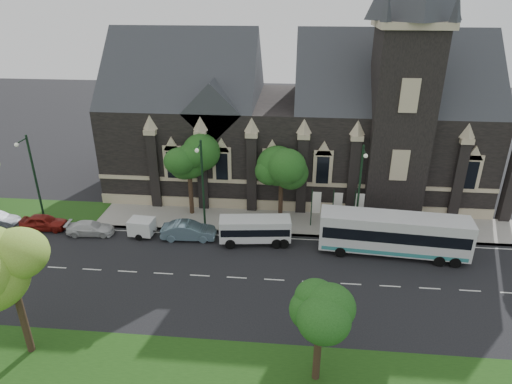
# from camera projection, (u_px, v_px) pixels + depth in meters

# --- Properties ---
(ground) EXTENTS (160.00, 160.00, 0.00)m
(ground) POSITION_uv_depth(u_px,v_px,m) (237.00, 278.00, 35.64)
(ground) COLOR black
(ground) RESTS_ON ground
(sidewalk) EXTENTS (80.00, 5.00, 0.15)m
(sidewalk) POSITION_uv_depth(u_px,v_px,m) (249.00, 221.00, 44.20)
(sidewalk) COLOR gray
(sidewalk) RESTS_ON ground
(museum) EXTENTS (40.00, 17.70, 29.90)m
(museum) POSITION_uv_depth(u_px,v_px,m) (305.00, 117.00, 48.79)
(museum) COLOR black
(museum) RESTS_ON ground
(tree_park_near) EXTENTS (4.42, 4.42, 8.56)m
(tree_park_near) POSITION_uv_depth(u_px,v_px,m) (15.00, 264.00, 26.03)
(tree_park_near) COLOR black
(tree_park_near) RESTS_ON ground
(tree_park_east) EXTENTS (3.40, 3.40, 6.28)m
(tree_park_east) POSITION_uv_depth(u_px,v_px,m) (323.00, 314.00, 24.74)
(tree_park_east) COLOR black
(tree_park_east) RESTS_ON ground
(tree_walk_right) EXTENTS (4.08, 4.08, 7.80)m
(tree_walk_right) POSITION_uv_depth(u_px,v_px,m) (284.00, 163.00, 42.63)
(tree_walk_right) COLOR black
(tree_walk_right) RESTS_ON ground
(tree_walk_left) EXTENTS (3.91, 3.91, 7.64)m
(tree_walk_left) POSITION_uv_depth(u_px,v_px,m) (191.00, 161.00, 43.43)
(tree_walk_left) COLOR black
(tree_walk_left) RESTS_ON ground
(street_lamp_near) EXTENTS (0.36, 1.88, 9.00)m
(street_lamp_near) POSITION_uv_depth(u_px,v_px,m) (360.00, 188.00, 39.07)
(street_lamp_near) COLOR black
(street_lamp_near) RESTS_ON ground
(street_lamp_mid) EXTENTS (0.36, 1.88, 9.00)m
(street_lamp_mid) POSITION_uv_depth(u_px,v_px,m) (202.00, 182.00, 40.27)
(street_lamp_mid) COLOR black
(street_lamp_mid) RESTS_ON ground
(street_lamp_far) EXTENTS (0.36, 1.88, 9.00)m
(street_lamp_far) POSITION_uv_depth(u_px,v_px,m) (33.00, 176.00, 41.64)
(street_lamp_far) COLOR black
(street_lamp_far) RESTS_ON ground
(banner_flag_left) EXTENTS (0.90, 0.10, 4.00)m
(banner_flag_left) POSITION_uv_depth(u_px,v_px,m) (315.00, 205.00, 42.25)
(banner_flag_left) COLOR black
(banner_flag_left) RESTS_ON ground
(banner_flag_center) EXTENTS (0.90, 0.10, 4.00)m
(banner_flag_center) POSITION_uv_depth(u_px,v_px,m) (336.00, 205.00, 42.08)
(banner_flag_center) COLOR black
(banner_flag_center) RESTS_ON ground
(banner_flag_right) EXTENTS (0.90, 0.10, 4.00)m
(banner_flag_right) POSITION_uv_depth(u_px,v_px,m) (358.00, 206.00, 41.91)
(banner_flag_right) COLOR black
(banner_flag_right) RESTS_ON ground
(tour_coach) EXTENTS (12.63, 3.69, 3.63)m
(tour_coach) POSITION_uv_depth(u_px,v_px,m) (394.00, 234.00, 38.07)
(tour_coach) COLOR silver
(tour_coach) RESTS_ON ground
(shuttle_bus) EXTENTS (6.51, 2.90, 2.44)m
(shuttle_bus) POSITION_uv_depth(u_px,v_px,m) (255.00, 229.00, 39.95)
(shuttle_bus) COLOR silver
(shuttle_bus) RESTS_ON ground
(box_trailer) EXTENTS (3.25, 1.92, 1.71)m
(box_trailer) POSITION_uv_depth(u_px,v_px,m) (142.00, 227.00, 41.24)
(box_trailer) COLOR silver
(box_trailer) RESTS_ON ground
(sedan) EXTENTS (5.05, 2.02, 1.63)m
(sedan) POSITION_uv_depth(u_px,v_px,m) (189.00, 231.00, 40.86)
(sedan) COLOR slate
(sedan) RESTS_ON ground
(car_far_red) EXTENTS (4.41, 1.91, 1.48)m
(car_far_red) POSITION_uv_depth(u_px,v_px,m) (44.00, 222.00, 42.53)
(car_far_red) COLOR maroon
(car_far_red) RESTS_ON ground
(car_far_white) EXTENTS (4.50, 2.13, 1.27)m
(car_far_white) POSITION_uv_depth(u_px,v_px,m) (91.00, 228.00, 41.68)
(car_far_white) COLOR silver
(car_far_white) RESTS_ON ground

